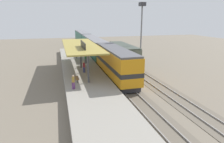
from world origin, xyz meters
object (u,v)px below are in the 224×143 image
(passenger_carriage_front, at_px, (94,47))
(person_boarding, at_px, (86,58))
(platform_bench, at_px, (77,78))
(locomotive, at_px, (115,63))
(freight_car, at_px, (123,53))
(light_mast, at_px, (142,20))
(passenger_carriage_rear, at_px, (82,38))
(person_waiting, at_px, (73,81))
(person_walking, at_px, (84,66))

(passenger_carriage_front, distance_m, person_boarding, 11.17)
(platform_bench, bearing_deg, person_boarding, 75.81)
(platform_bench, height_order, locomotive, locomotive)
(freight_car, height_order, person_boarding, freight_car)
(light_mast, bearing_deg, passenger_carriage_rear, 104.46)
(freight_car, xyz_separation_m, light_mast, (3.20, -1.15, 6.43))
(locomotive, relative_size, light_mast, 1.23)
(freight_car, xyz_separation_m, person_boarding, (-8.02, -2.34, -0.12))
(passenger_carriage_rear, xyz_separation_m, person_boarding, (-3.42, -31.42, -0.46))
(person_waiting, height_order, person_boarding, same)
(passenger_carriage_rear, bearing_deg, passenger_carriage_front, -90.00)
(passenger_carriage_rear, relative_size, freight_car, 1.67)
(passenger_carriage_front, height_order, passenger_carriage_rear, same)
(platform_bench, height_order, light_mast, light_mast)
(locomotive, height_order, freight_car, locomotive)
(platform_bench, xyz_separation_m, person_walking, (1.47, 4.05, 0.51))
(passenger_carriage_rear, bearing_deg, platform_bench, -98.21)
(light_mast, distance_m, person_waiting, 21.25)
(locomotive, height_order, person_walking, locomotive)
(person_waiting, bearing_deg, person_boarding, 75.92)
(passenger_carriage_rear, height_order, person_walking, passenger_carriage_rear)
(platform_bench, relative_size, passenger_carriage_front, 0.08)
(freight_car, xyz_separation_m, person_walking, (-9.13, -8.48, -0.12))
(platform_bench, xyz_separation_m, passenger_carriage_front, (6.00, 20.81, 0.97))
(passenger_carriage_front, xyz_separation_m, passenger_carriage_rear, (0.00, 20.80, 0.00))
(person_boarding, bearing_deg, person_waiting, -104.08)
(platform_bench, distance_m, person_boarding, 10.52)
(passenger_carriage_front, bearing_deg, platform_bench, -106.09)
(person_waiting, xyz_separation_m, person_boarding, (3.24, 12.94, 0.00))
(freight_car, distance_m, person_waiting, 18.98)
(light_mast, xyz_separation_m, person_waiting, (-14.47, -14.12, -6.54))
(person_waiting, bearing_deg, person_walking, 72.52)
(passenger_carriage_rear, bearing_deg, light_mast, -75.54)
(person_boarding, bearing_deg, platform_bench, -104.19)
(passenger_carriage_rear, relative_size, light_mast, 1.71)
(passenger_carriage_rear, distance_m, person_boarding, 31.61)
(person_waiting, bearing_deg, passenger_carriage_rear, 81.45)
(platform_bench, relative_size, person_waiting, 0.99)
(person_walking, bearing_deg, platform_bench, -110.00)
(passenger_carriage_front, distance_m, person_waiting, 24.49)
(passenger_carriage_front, relative_size, person_walking, 11.70)
(person_waiting, bearing_deg, passenger_carriage_front, 74.20)
(person_boarding, bearing_deg, freight_car, 16.24)
(person_walking, bearing_deg, passenger_carriage_rear, 83.13)
(passenger_carriage_front, relative_size, light_mast, 1.71)
(person_boarding, bearing_deg, light_mast, 6.01)
(person_walking, distance_m, person_boarding, 6.24)
(locomotive, relative_size, person_walking, 8.44)
(person_walking, height_order, person_boarding, same)
(light_mast, bearing_deg, passenger_carriage_front, 129.57)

